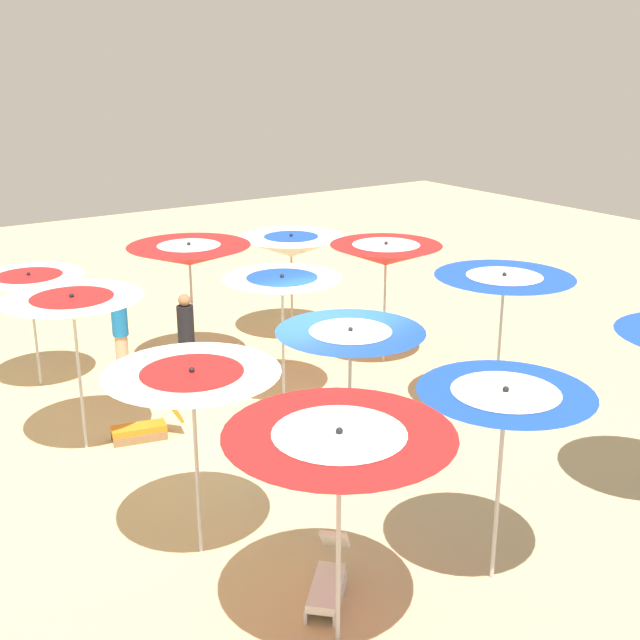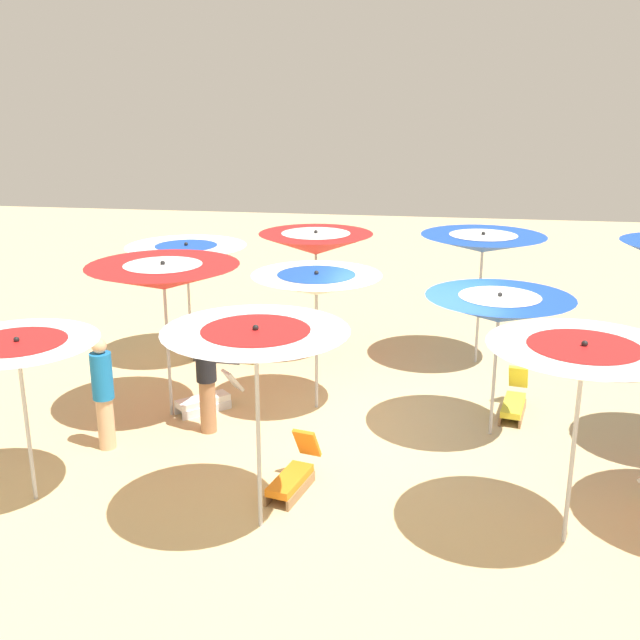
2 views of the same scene
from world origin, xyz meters
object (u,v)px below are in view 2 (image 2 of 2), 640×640
Objects in this scene: beach_umbrella_6 at (483,243)px; beach_umbrella_7 at (499,309)px; lounger_2 at (514,402)px; beachgoer_1 at (103,392)px; beachgoer_0 at (206,374)px; beach_umbrella_1 at (164,277)px; lounger_4 at (293,475)px; beach_umbrella_0 at (187,257)px; beach_umbrella_3 at (316,243)px; lounger_0 at (225,350)px; beach_umbrella_5 at (256,345)px; beach_umbrella_4 at (316,284)px; lounger_3 at (208,399)px; beach_umbrella_8 at (583,363)px; beach_umbrella_2 at (18,354)px.

beach_umbrella_6 reaches higher than beach_umbrella_7.
lounger_2 is 6.26m from beachgoer_1.
beach_umbrella_7 reaches higher than beachgoer_0.
lounger_2 is at bearing 153.46° from beach_umbrella_7.
beachgoer_1 is (1.34, -5.45, -1.09)m from beach_umbrella_7.
beach_umbrella_1 is 1.60m from beachgoer_0.
beach_umbrella_0 is at bearing -134.60° from lounger_4.
beachgoer_0 is (3.71, -4.07, -1.35)m from beach_umbrella_6.
beach_umbrella_3 reaches higher than lounger_0.
beach_umbrella_5 is at bearing -0.73° from lounger_4.
lounger_4 is 0.71× the size of beachgoer_1.
beachgoer_1 is (3.79, -0.66, 0.65)m from lounger_0.
beach_umbrella_6 reaches higher than beach_umbrella_4.
lounger_3 is 2.91m from lounger_4.
beach_umbrella_0 is 0.93× the size of beach_umbrella_8.
lounger_3 is 0.87× the size of lounger_4.
lounger_4 is (2.09, -2.59, -1.73)m from beach_umbrella_7.
beach_umbrella_5 is 5.36m from lounger_2.
beach_umbrella_1 reaches higher than beach_umbrella_6.
beach_umbrella_3 is at bearing 151.32° from beach_umbrella_1.
beach_umbrella_5 is at bearing -43.40° from beach_umbrella_7.
beach_umbrella_1 is 1.00× the size of beach_umbrella_5.
lounger_4 is 3.03m from beachgoer_1.
beach_umbrella_1 is 2.14× the size of lounger_4.
beach_umbrella_4 is 0.91× the size of beach_umbrella_6.
beach_umbrella_5 is 4.09m from lounger_3.
beach_umbrella_0 is at bearing 36.39° from beachgoer_0.
beach_umbrella_7 is at bearing 2.02° from beach_umbrella_6.
beach_umbrella_6 is 5.16m from lounger_0.
beach_umbrella_5 is (5.45, 2.65, 0.28)m from beach_umbrella_0.
beach_umbrella_1 is 1.94m from beachgoer_1.
beach_umbrella_7 is at bearing 91.01° from beach_umbrella_1.
beach_umbrella_8 is (-0.08, 6.43, 0.24)m from beach_umbrella_2.
beach_umbrella_0 is 5.99m from beach_umbrella_7.
beach_umbrella_1 reaches higher than beachgoer_1.
beach_umbrella_3 is at bearing 106.51° from beach_umbrella_0.
lounger_3 is 1.94m from beachgoer_1.
beachgoer_0 is at bearing -150.23° from beach_umbrella_5.
beach_umbrella_3 is at bearing -153.57° from lounger_0.
beachgoer_1 is (-1.63, -2.64, -1.40)m from beach_umbrella_5.
beach_umbrella_4 is 0.91× the size of beach_umbrella_5.
beach_umbrella_4 is 1.30× the size of beachgoer_0.
beach_umbrella_6 reaches higher than beach_umbrella_3.
beach_umbrella_5 is 1.51× the size of beachgoer_1.
beach_umbrella_8 is (-0.23, 3.49, -0.09)m from beach_umbrella_5.
beach_umbrella_5 is 1.00× the size of beach_umbrella_6.
beach_umbrella_1 is 3.69m from lounger_4.
beach_umbrella_5 is at bearing 25.89° from beach_umbrella_0.
lounger_3 is at bearing -76.84° from beach_umbrella_4.
beach_umbrella_1 is 1.14× the size of beach_umbrella_7.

